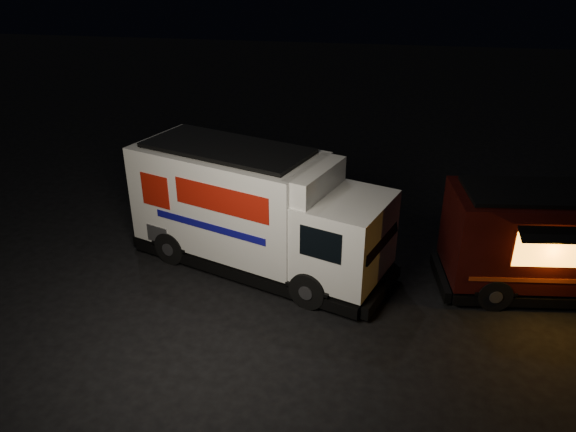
# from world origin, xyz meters

# --- Properties ---
(ground) EXTENTS (80.00, 80.00, 0.00)m
(ground) POSITION_xyz_m (0.00, 0.00, 0.00)
(ground) COLOR black
(ground) RESTS_ON ground
(white_truck) EXTENTS (8.04, 5.03, 3.45)m
(white_truck) POSITION_xyz_m (-0.43, 1.09, 1.73)
(white_truck) COLOR white
(white_truck) RESTS_ON ground
(red_truck) EXTENTS (6.42, 3.00, 2.88)m
(red_truck) POSITION_xyz_m (7.60, 1.19, 1.44)
(red_truck) COLOR black
(red_truck) RESTS_ON ground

